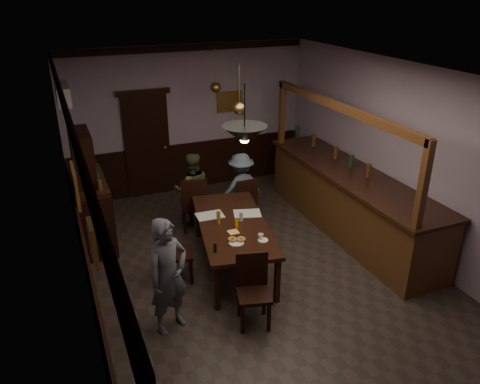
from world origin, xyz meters
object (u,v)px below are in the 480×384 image
person_standing (168,276)px  pendant_brass_far (216,87)px  chair_far_left (194,202)px  chair_near (253,286)px  coffee_cup (261,236)px  pendant_iron (244,135)px  chair_far_right (245,200)px  sideboard (91,199)px  chair_side (173,250)px  dining_table (233,227)px  person_seated_left (192,189)px  person_seated_right (241,187)px  bar_counter (349,200)px  pendant_brass_mid (239,109)px  soda_can (237,224)px

person_standing → pendant_brass_far: size_ratio=1.92×
chair_far_left → chair_near: bearing=100.7°
coffee_cup → pendant_iron: pendant_iron is taller
chair_far_left → chair_far_right: bearing=-178.8°
person_standing → sideboard: sideboard is taller
chair_far_left → person_standing: (-1.06, -2.36, 0.21)m
sideboard → chair_side: bearing=-60.4°
dining_table → person_seated_left: 1.61m
chair_near → person_seated_right: (0.98, 2.74, 0.12)m
pendant_brass_far → bar_counter: bearing=-51.2°
chair_far_right → pendant_iron: (-0.84, -1.95, 1.87)m
coffee_cup → pendant_iron: bearing=-140.7°
dining_table → pendant_brass_mid: 1.83m
person_standing → pendant_brass_mid: bearing=22.7°
chair_far_left → sideboard: (-1.69, 0.31, 0.22)m
soda_can → sideboard: 2.61m
chair_near → pendant_iron: bearing=94.6°
pendant_iron → pendant_brass_mid: (0.57, 1.54, -0.09)m
chair_near → person_standing: 1.09m
bar_counter → pendant_brass_mid: pendant_brass_mid is taller
soda_can → pendant_brass_mid: bearing=65.3°
chair_near → coffee_cup: (0.43, 0.69, 0.27)m
chair_far_left → pendant_brass_far: bearing=-116.3°
person_seated_right → pendant_iron: (-0.88, -2.22, 1.74)m
chair_near → coffee_cup: bearing=73.3°
soda_can → chair_near: bearing=-102.3°
chair_side → person_seated_right: bearing=-36.4°
person_seated_right → chair_far_left: bearing=-0.5°
person_seated_right → pendant_brass_far: (-0.11, 0.95, 1.65)m
sideboard → bar_counter: bar_counter is taller
person_seated_right → soda_can: person_seated_right is taller
chair_far_right → chair_near: 2.64m
chair_far_right → sideboard: sideboard is taller
dining_table → chair_far_left: (-0.21, 1.33, -0.12)m
person_seated_left → pendant_brass_mid: pendant_brass_mid is taller
pendant_iron → chair_near: bearing=-100.2°
soda_can → sideboard: sideboard is taller
sideboard → person_seated_left: bearing=-1.1°
dining_table → sideboard: 2.51m
chair_far_right → pendant_iron: 2.83m
pendant_brass_far → person_seated_left: bearing=-134.5°
person_seated_right → bar_counter: size_ratio=0.31×
chair_side → pendant_brass_far: bearing=-20.4°
pendant_iron → pendant_brass_far: same height
person_seated_left → person_seated_right: bearing=177.4°
chair_near → coffee_cup: chair_near is taller
dining_table → bar_counter: size_ratio=0.56×
dining_table → pendant_iron: bearing=-100.8°
soda_can → person_seated_left: bearing=95.2°
person_seated_left → pendant_brass_mid: bearing=131.9°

